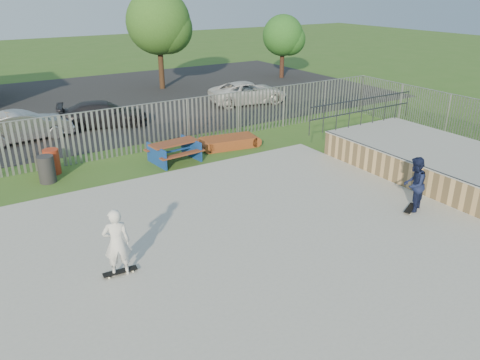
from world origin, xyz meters
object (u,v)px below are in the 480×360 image
car_white (248,93)px  tree_right (283,35)px  funbox (229,142)px  trash_bin_red (52,162)px  picnic_table (174,151)px  skater_white (117,243)px  car_dark (104,114)px  tree_mid (158,22)px  skater_navy (414,184)px  trash_bin_grey (47,169)px  car_silver (23,126)px

car_white → tree_right: (6.71, 5.77, 2.41)m
funbox → trash_bin_red: bearing=-177.7°
picnic_table → funbox: picnic_table is taller
funbox → tree_right: size_ratio=0.50×
picnic_table → skater_white: 8.10m
car_dark → tree_mid: (6.08, 7.09, 3.64)m
trash_bin_red → skater_navy: bearing=-47.4°
picnic_table → tree_right: tree_right is taller
trash_bin_red → picnic_table: bearing=-14.9°
trash_bin_red → car_white: car_white is taller
skater_navy → skater_white: size_ratio=1.00×
funbox → car_white: (5.04, 6.31, 0.44)m
car_white → trash_bin_grey: bearing=126.3°
car_silver → skater_white: size_ratio=2.41×
trash_bin_red → car_silver: (-0.22, 4.75, 0.22)m
picnic_table → car_dark: 6.41m
skater_navy → car_silver: bearing=-83.2°
trash_bin_red → skater_white: 7.91m
skater_white → car_white: bearing=-118.0°
trash_bin_red → car_silver: car_silver is taller
picnic_table → car_dark: car_dark is taller
funbox → car_silver: 9.18m
trash_bin_red → trash_bin_grey: bearing=-113.7°
trash_bin_grey → funbox: bearing=-0.1°
car_white → skater_navy: size_ratio=2.71×
funbox → car_silver: car_silver is taller
trash_bin_red → car_dark: size_ratio=0.22×
funbox → car_white: car_white is taller
car_silver → picnic_table: bearing=-148.0°
car_silver → funbox: bearing=-132.8°
tree_right → skater_navy: 23.10m
trash_bin_red → skater_navy: 12.53m
tree_mid → tree_right: (9.27, -0.96, -1.21)m
funbox → tree_mid: 13.89m
car_white → skater_white: skater_white is taller
picnic_table → car_silver: bearing=121.5°
funbox → skater_navy: size_ratio=1.37×
car_dark → trash_bin_grey: bearing=161.7°
trash_bin_grey → skater_white: bearing=-88.1°
car_white → skater_white: (-12.24, -13.43, 0.34)m
funbox → car_white: 8.09m
tree_right → skater_white: bearing=-134.6°
skater_navy → skater_white: same height
tree_mid → car_dark: bearing=-130.6°
trash_bin_grey → car_silver: car_silver is taller
tree_mid → tree_right: 9.40m
trash_bin_red → tree_right: bearing=31.0°
tree_right → skater_navy: tree_right is taller
car_silver → skater_navy: (8.69, -13.97, 0.30)m
tree_mid → skater_white: (-9.68, -20.16, -3.28)m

